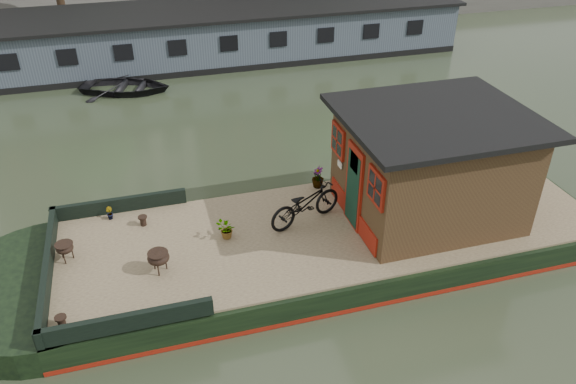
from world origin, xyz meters
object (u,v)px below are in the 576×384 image
object	(u,v)px
brazier_front	(159,262)
dinghy	(125,83)
cabin	(430,164)
brazier_rear	(66,252)
bicycle	(305,203)

from	to	relation	value
brazier_front	dinghy	size ratio (longest dim) A/B	0.14
cabin	brazier_front	bearing A→B (deg)	-175.37
brazier_rear	cabin	bearing A→B (deg)	-2.86
brazier_rear	dinghy	size ratio (longest dim) A/B	0.13
bicycle	brazier_front	xyz separation A→B (m)	(-3.27, -0.85, -0.25)
brazier_front	brazier_rear	bearing A→B (deg)	153.80
cabin	dinghy	bearing A→B (deg)	119.60
cabin	dinghy	distance (m)	12.83
brazier_rear	dinghy	bearing A→B (deg)	82.02
cabin	brazier_front	xyz separation A→B (m)	(-6.01, -0.49, -1.00)
cabin	bicycle	world-z (taller)	cabin
cabin	brazier_rear	size ratio (longest dim) A/B	9.72
cabin	brazier_rear	bearing A→B (deg)	177.14
brazier_front	dinghy	distance (m)	11.58
bicycle	dinghy	size ratio (longest dim) A/B	0.56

